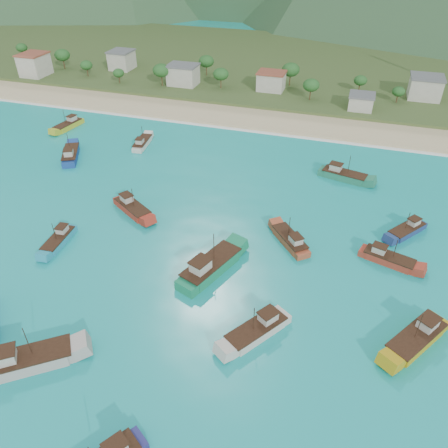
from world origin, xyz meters
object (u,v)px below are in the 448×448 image
(boat_21, at_px, (388,259))
(boat_5, at_px, (343,176))
(boat_2, at_px, (417,339))
(boat_14, at_px, (290,241))
(boat_3, at_px, (407,231))
(boat_26, at_px, (257,331))
(boat_9, at_px, (68,126))
(boat_25, at_px, (71,155))
(boat_20, at_px, (59,240))
(boat_1, at_px, (210,267))
(boat_23, at_px, (132,209))
(boat_18, at_px, (142,143))
(boat_7, at_px, (27,361))

(boat_21, bearing_deg, boat_5, -143.71)
(boat_2, height_order, boat_14, boat_2)
(boat_3, distance_m, boat_26, 40.27)
(boat_9, relative_size, boat_25, 0.91)
(boat_14, height_order, boat_20, boat_14)
(boat_21, bearing_deg, boat_2, 29.56)
(boat_1, relative_size, boat_2, 1.21)
(boat_25, bearing_deg, boat_2, -51.50)
(boat_14, bearing_deg, boat_23, 138.13)
(boat_18, height_order, boat_20, boat_18)
(boat_23, bearing_deg, boat_5, 155.94)
(boat_5, relative_size, boat_20, 1.27)
(boat_7, relative_size, boat_14, 1.33)
(boat_1, height_order, boat_9, boat_1)
(boat_1, xyz_separation_m, boat_25, (-48.79, 31.11, -0.26))
(boat_14, distance_m, boat_25, 63.52)
(boat_3, distance_m, boat_23, 56.01)
(boat_18, relative_size, boat_25, 0.84)
(boat_1, xyz_separation_m, boat_9, (-60.77, 48.02, -0.38))
(boat_9, height_order, boat_26, boat_26)
(boat_9, distance_m, boat_18, 26.67)
(boat_23, xyz_separation_m, boat_25, (-26.84, 17.86, 0.06))
(boat_2, relative_size, boat_21, 1.15)
(boat_5, bearing_deg, boat_2, 30.30)
(boat_18, distance_m, boat_25, 18.93)
(boat_7, distance_m, boat_9, 85.71)
(boat_5, relative_size, boat_14, 1.23)
(boat_3, height_order, boat_25, boat_25)
(boat_2, relative_size, boat_23, 1.09)
(boat_26, bearing_deg, boat_7, 61.44)
(boat_3, xyz_separation_m, boat_21, (-3.55, -10.36, 0.05))
(boat_23, height_order, boat_25, boat_25)
(boat_2, height_order, boat_9, boat_2)
(boat_2, height_order, boat_3, boat_2)
(boat_2, xyz_separation_m, boat_9, (-94.62, 53.73, -0.18))
(boat_7, bearing_deg, boat_18, 156.62)
(boat_9, bearing_deg, boat_7, 128.68)
(boat_18, distance_m, boat_20, 44.44)
(boat_7, relative_size, boat_20, 1.36)
(boat_7, relative_size, boat_21, 1.24)
(boat_25, bearing_deg, boat_5, -19.16)
(boat_20, height_order, boat_26, boat_26)
(boat_5, bearing_deg, boat_18, -79.42)
(boat_21, height_order, boat_23, boat_23)
(boat_1, relative_size, boat_3, 1.56)
(boat_25, relative_size, boat_26, 1.06)
(boat_18, relative_size, boat_23, 0.90)
(boat_1, xyz_separation_m, boat_18, (-34.49, 43.51, -0.46))
(boat_23, bearing_deg, boat_26, 85.67)
(boat_9, distance_m, boat_25, 20.72)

